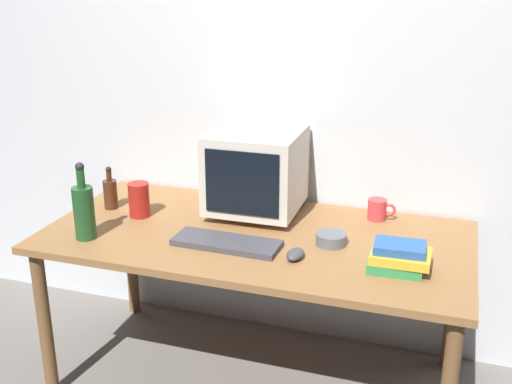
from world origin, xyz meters
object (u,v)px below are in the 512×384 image
(keyboard, at_px, (227,243))
(bottle_tall, at_px, (84,210))
(computer_mouse, at_px, (295,254))
(book_stack, at_px, (398,257))
(mug, at_px, (378,209))
(cd_spindle, at_px, (331,239))
(metal_canister, at_px, (139,200))
(crt_monitor, at_px, (256,171))
(bottle_short, at_px, (110,193))

(keyboard, xyz_separation_m, bottle_tall, (-0.56, -0.10, 0.11))
(computer_mouse, xyz_separation_m, book_stack, (0.37, 0.03, 0.03))
(keyboard, distance_m, mug, 0.69)
(book_stack, height_order, cd_spindle, book_stack)
(keyboard, xyz_separation_m, cd_spindle, (0.38, 0.14, 0.01))
(book_stack, height_order, mug, book_stack)
(keyboard, distance_m, book_stack, 0.65)
(mug, height_order, metal_canister, metal_canister)
(crt_monitor, height_order, mug, crt_monitor)
(bottle_tall, bearing_deg, cd_spindle, 14.59)
(crt_monitor, bearing_deg, cd_spindle, -30.48)
(computer_mouse, bearing_deg, metal_canister, 170.30)
(bottle_tall, bearing_deg, bottle_short, 103.30)
(bottle_short, height_order, cd_spindle, bottle_short)
(bottle_short, bearing_deg, keyboard, -19.00)
(computer_mouse, xyz_separation_m, mug, (0.24, 0.49, 0.03))
(computer_mouse, relative_size, bottle_short, 0.51)
(crt_monitor, xyz_separation_m, mug, (0.52, 0.09, -0.15))
(computer_mouse, height_order, cd_spindle, cd_spindle)
(crt_monitor, distance_m, book_stack, 0.76)
(bottle_tall, distance_m, bottle_short, 0.34)
(computer_mouse, distance_m, book_stack, 0.37)
(computer_mouse, bearing_deg, book_stack, 10.27)
(crt_monitor, relative_size, book_stack, 1.78)
(book_stack, distance_m, mug, 0.47)
(keyboard, relative_size, cd_spindle, 3.50)
(keyboard, bearing_deg, metal_canister, 161.30)
(crt_monitor, height_order, book_stack, crt_monitor)
(book_stack, relative_size, cd_spindle, 1.84)
(cd_spindle, bearing_deg, crt_monitor, 149.52)
(bottle_short, bearing_deg, bottle_tall, -76.70)
(cd_spindle, bearing_deg, mug, 66.71)
(mug, bearing_deg, keyboard, -138.61)
(book_stack, bearing_deg, keyboard, -179.71)
(book_stack, bearing_deg, metal_canister, 171.41)
(bottle_tall, height_order, mug, bottle_tall)
(crt_monitor, xyz_separation_m, book_stack, (0.65, -0.36, -0.15))
(metal_canister, bearing_deg, cd_spindle, -2.14)
(keyboard, bearing_deg, cd_spindle, 21.81)
(crt_monitor, distance_m, bottle_tall, 0.73)
(crt_monitor, xyz_separation_m, cd_spindle, (0.38, -0.23, -0.17))
(keyboard, xyz_separation_m, bottle_short, (-0.64, 0.22, 0.06))
(book_stack, bearing_deg, computer_mouse, -175.06)
(crt_monitor, relative_size, metal_canister, 2.62)
(bottle_short, height_order, metal_canister, bottle_short)
(keyboard, height_order, bottle_short, bottle_short)
(crt_monitor, bearing_deg, mug, 9.90)
(crt_monitor, bearing_deg, bottle_tall, -139.94)
(computer_mouse, bearing_deg, mug, 69.47)
(book_stack, distance_m, metal_canister, 1.14)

